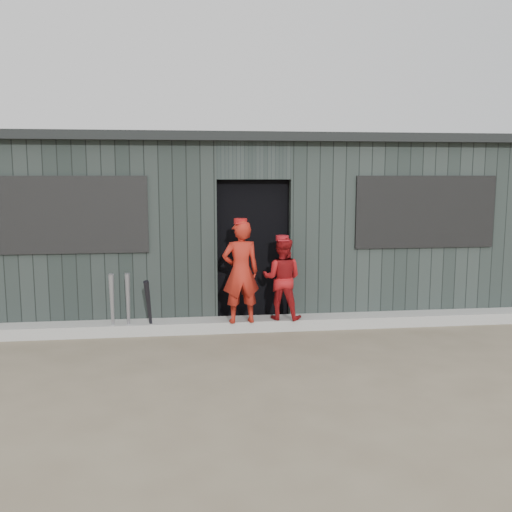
{
  "coord_description": "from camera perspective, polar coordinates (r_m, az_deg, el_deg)",
  "views": [
    {
      "loc": [
        -0.93,
        -5.58,
        2.07
      ],
      "look_at": [
        0.0,
        1.8,
        1.0
      ],
      "focal_mm": 40.0,
      "sensor_mm": 36.0,
      "label": 1
    }
  ],
  "objects": [
    {
      "name": "ground",
      "position": [
        6.02,
        2.19,
        -11.92
      ],
      "size": [
        80.0,
        80.0,
        0.0
      ],
      "primitive_type": "plane",
      "color": "brown",
      "rests_on": "ground"
    },
    {
      "name": "player_red_right",
      "position": [
        7.58,
        2.61,
        -2.25
      ],
      "size": [
        0.64,
        0.56,
        1.1
      ],
      "primitive_type": "imported",
      "rotation": [
        0.0,
        0.0,
        2.82
      ],
      "color": "maroon",
      "rests_on": "curb"
    },
    {
      "name": "bat_right",
      "position": [
        7.44,
        -10.65,
        -5.12
      ],
      "size": [
        0.12,
        0.31,
        0.75
      ],
      "primitive_type": "cone",
      "rotation": [
        0.32,
        0.0,
        -0.18
      ],
      "color": "black",
      "rests_on": "ground"
    },
    {
      "name": "player_grey_back",
      "position": [
        8.19,
        3.72,
        -2.42
      ],
      "size": [
        0.62,
        0.48,
        1.13
      ],
      "primitive_type": "imported",
      "rotation": [
        0.0,
        0.0,
        3.37
      ],
      "color": "silver",
      "rests_on": "ground"
    },
    {
      "name": "curb",
      "position": [
        7.72,
        -0.02,
        -6.79
      ],
      "size": [
        8.0,
        0.36,
        0.15
      ],
      "primitive_type": "cube",
      "color": "gray",
      "rests_on": "ground"
    },
    {
      "name": "bat_left",
      "position": [
        7.5,
        -14.19,
        -4.79
      ],
      "size": [
        0.08,
        0.2,
        0.83
      ],
      "primitive_type": "cone",
      "rotation": [
        0.15,
        0.0,
        0.09
      ],
      "color": "gray",
      "rests_on": "ground"
    },
    {
      "name": "player_red_left",
      "position": [
        7.37,
        -1.54,
        -1.6
      ],
      "size": [
        0.52,
        0.37,
        1.33
      ],
      "primitive_type": "imported",
      "rotation": [
        0.0,
        0.0,
        3.26
      ],
      "color": "#A21F13",
      "rests_on": "curb"
    },
    {
      "name": "dugout",
      "position": [
        9.16,
        -1.33,
        3.28
      ],
      "size": [
        8.3,
        3.3,
        2.62
      ],
      "color": "black",
      "rests_on": "ground"
    },
    {
      "name": "bat_mid",
      "position": [
        7.5,
        -12.67,
        -4.76
      ],
      "size": [
        0.09,
        0.16,
        0.83
      ],
      "primitive_type": "cone",
      "rotation": [
        0.11,
        0.0,
        0.11
      ],
      "color": "gray",
      "rests_on": "ground"
    }
  ]
}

